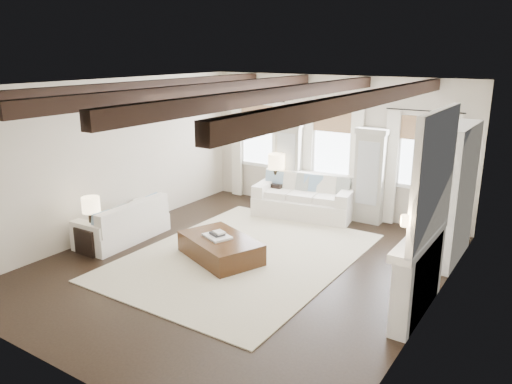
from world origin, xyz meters
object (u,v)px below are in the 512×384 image
Objects in this scene: sofa_back at (305,199)px; ottoman at (220,248)px; sofa_left at (125,225)px; side_table_back at (276,196)px; side_table_front at (94,239)px.

sofa_back is 3.13m from ottoman.
sofa_left is 2.90× the size of side_table_back.
sofa_left is 1.25× the size of ottoman.
sofa_left is 0.75m from side_table_front.
side_table_back is at bearing 124.23° from ottoman.
sofa_back reaches higher than sofa_left.
sofa_back is 4.79m from side_table_front.
sofa_left is at bearing -123.94° from sofa_back.
sofa_back is 0.81m from side_table_back.
side_table_front is at bearing -132.89° from ottoman.
ottoman is (-0.11, -3.12, -0.19)m from sofa_back.
sofa_left reaches higher than ottoman.
sofa_back reaches higher than side_table_front.
side_table_front is at bearing -92.43° from sofa_left.
ottoman is 3.24m from side_table_back.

